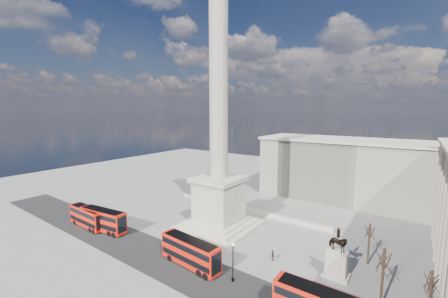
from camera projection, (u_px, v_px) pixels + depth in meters
ground at (204, 237)px, 52.78m from camera, size 180.00×180.00×0.00m
asphalt_road at (187, 270)px, 41.84m from camera, size 120.00×9.00×0.01m
nelsons_column at (219, 167)px, 55.04m from camera, size 14.00×14.00×49.85m
balustrade_wall at (246, 210)px, 65.62m from camera, size 40.00×0.60×1.10m
building_northeast at (358, 171)px, 72.45m from camera, size 51.00×17.00×16.60m
red_bus_a at (88, 217)px, 56.98m from camera, size 10.35×2.57×4.19m
red_bus_b at (191, 252)px, 42.51m from camera, size 10.96×3.25×4.38m
red_bus_e at (103, 220)px, 55.15m from camera, size 11.20×3.88×4.45m
victorian_lamp at (233, 259)px, 38.54m from camera, size 0.50×0.50×5.78m
equestrian_statue at (337, 260)px, 39.73m from camera, size 3.56×2.67×7.53m
bare_tree_near at (384, 259)px, 32.58m from camera, size 1.89×1.89×8.28m
bare_tree_mid at (432, 280)px, 30.56m from camera, size 1.78×1.78×6.74m
bare_tree_far at (370, 231)px, 42.55m from camera, size 1.74×1.74×7.09m
pedestrian_crossing at (273, 255)px, 44.29m from camera, size 0.96×1.11×1.80m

